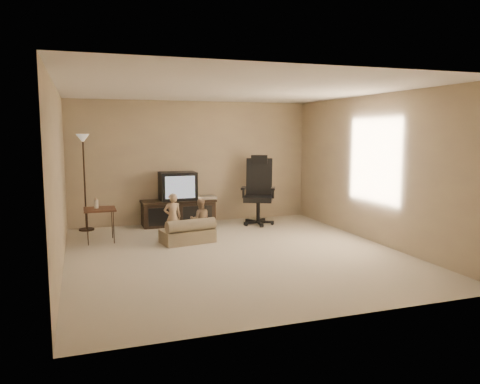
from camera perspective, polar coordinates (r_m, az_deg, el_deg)
The scene contains 9 objects.
floor at distance 7.34m, azimuth -0.68°, elevation -7.46°, with size 5.50×5.50×0.00m, color #C0B198.
room_shell at distance 7.10m, azimuth -0.70°, elevation 4.47°, with size 5.50×5.50×5.50m.
tv_stand at distance 9.52m, azimuth -7.52°, elevation -1.34°, with size 1.51×0.56×1.08m.
office_chair at distance 9.53m, azimuth 2.27°, elevation -0.93°, with size 0.86×0.87×1.40m.
side_table at distance 8.33m, azimuth -16.77°, elevation -2.06°, with size 0.52×0.52×0.78m.
floor_lamp at distance 9.30m, azimuth -18.52°, elevation 3.67°, with size 0.29×0.29×1.84m.
child_sofa at distance 8.00m, azimuth -6.29°, elevation -4.99°, with size 0.95×0.64×0.43m.
toddler_left at distance 8.10m, azimuth -8.22°, elevation -3.10°, with size 0.30×0.22×0.84m, color tan.
toddler_right at distance 8.18m, azimuth -4.88°, elevation -3.33°, with size 0.35×0.19×0.73m, color tan.
Camera 1 is at (-2.22, -6.74, 1.88)m, focal length 35.00 mm.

